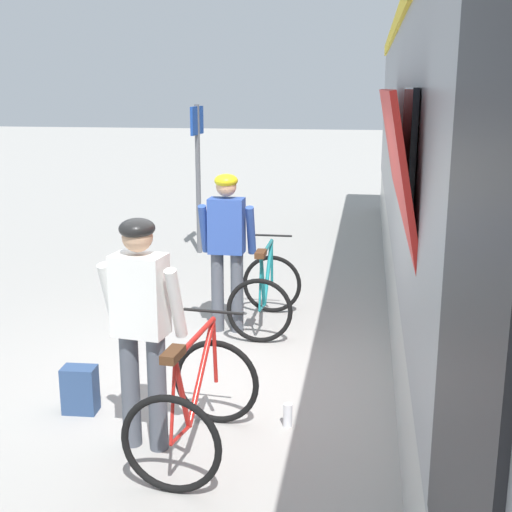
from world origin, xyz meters
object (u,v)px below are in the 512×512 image
(cyclist_near_in_blue, at_px, (227,239))
(water_bottle_near_the_bikes, at_px, (288,415))
(bicycle_near_teal, at_px, (266,293))
(platform_sign_post, at_px, (198,154))
(backpack_on_platform, at_px, (80,390))
(bicycle_far_red, at_px, (195,405))
(cyclist_far_in_white, at_px, (141,314))

(cyclist_near_in_blue, relative_size, water_bottle_near_the_bikes, 9.08)
(bicycle_near_teal, bearing_deg, platform_sign_post, 115.49)
(water_bottle_near_the_bikes, distance_m, platform_sign_post, 6.27)
(backpack_on_platform, bearing_deg, cyclist_near_in_blue, 65.61)
(cyclist_near_in_blue, relative_size, bicycle_far_red, 1.57)
(bicycle_far_red, relative_size, water_bottle_near_the_bikes, 5.78)
(water_bottle_near_the_bikes, bearing_deg, cyclist_far_in_white, -154.78)
(cyclist_near_in_blue, relative_size, cyclist_far_in_white, 1.00)
(cyclist_near_in_blue, bearing_deg, bicycle_far_red, -83.42)
(bicycle_near_teal, distance_m, platform_sign_post, 3.95)
(bicycle_near_teal, bearing_deg, backpack_on_platform, -117.61)
(bicycle_far_red, bearing_deg, water_bottle_near_the_bikes, 41.07)
(bicycle_near_teal, xyz_separation_m, bicycle_far_red, (-0.10, -2.85, 0.00))
(cyclist_near_in_blue, height_order, water_bottle_near_the_bikes, cyclist_near_in_blue)
(cyclist_far_in_white, distance_m, water_bottle_near_the_bikes, 1.48)
(cyclist_far_in_white, distance_m, bicycle_near_teal, 2.91)
(cyclist_near_in_blue, xyz_separation_m, bicycle_near_teal, (0.40, 0.20, -0.65))
(cyclist_far_in_white, distance_m, backpack_on_platform, 1.21)
(cyclist_far_in_white, height_order, bicycle_near_teal, cyclist_far_in_white)
(cyclist_near_in_blue, xyz_separation_m, backpack_on_platform, (-0.82, -2.14, -0.85))
(cyclist_far_in_white, xyz_separation_m, backpack_on_platform, (-0.72, 0.45, -0.85))
(bicycle_near_teal, relative_size, backpack_on_platform, 2.70)
(bicycle_near_teal, bearing_deg, cyclist_far_in_white, -100.23)
(platform_sign_post, bearing_deg, bicycle_far_red, -76.32)
(bicycle_far_red, bearing_deg, cyclist_near_in_blue, 96.58)
(bicycle_near_teal, height_order, backpack_on_platform, bicycle_near_teal)
(cyclist_far_in_white, relative_size, bicycle_near_teal, 1.63)
(cyclist_near_in_blue, relative_size, platform_sign_post, 0.73)
(backpack_on_platform, relative_size, platform_sign_post, 0.17)
(bicycle_near_teal, relative_size, platform_sign_post, 0.45)
(cyclist_far_in_white, distance_m, platform_sign_post, 6.31)
(bicycle_far_red, xyz_separation_m, platform_sign_post, (-1.52, 6.24, 1.22))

